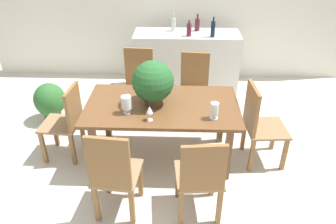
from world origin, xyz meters
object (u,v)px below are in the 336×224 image
potted_plant_floor (50,101)px  chair_head_end (67,120)px  dining_table (162,111)px  chair_near_right (201,176)px  chair_far_right (194,85)px  wine_glass (149,110)px  crystal_vase_center_near (214,110)px  wine_bottle_clear (197,24)px  chair_near_left (114,173)px  wine_bottle_tall (173,24)px  kitchen_counter (186,63)px  wine_bottle_dark (213,29)px  wine_bottle_amber (189,30)px  chair_far_left (138,82)px  chair_foot_end (258,121)px  flower_centerpiece (153,82)px  crystal_vase_left (126,103)px

potted_plant_floor → chair_head_end: bearing=-56.9°
dining_table → chair_near_right: (0.40, -0.94, -0.13)m
chair_far_right → chair_near_right: bearing=-84.5°
chair_near_right → wine_glass: 0.86m
crystal_vase_center_near → wine_bottle_clear: bearing=92.4°
chair_head_end → wine_glass: (1.01, -0.33, 0.35)m
chair_near_left → wine_bottle_tall: 3.00m
dining_table → kitchen_counter: size_ratio=1.04×
wine_bottle_tall → crystal_vase_center_near: bearing=-78.0°
wine_bottle_tall → wine_bottle_dark: bearing=-25.4°
wine_bottle_tall → wine_bottle_amber: bearing=-46.5°
potted_plant_floor → chair_near_right: bearing=-40.4°
crystal_vase_center_near → wine_bottle_clear: 2.28m
chair_far_left → crystal_vase_center_near: 1.57m
dining_table → crystal_vase_center_near: 0.65m
chair_far_right → chair_head_end: 1.79m
kitchen_counter → wine_bottle_tall: 0.65m
chair_near_right → crystal_vase_center_near: 0.75m
chair_head_end → chair_near_right: 1.78m
chair_far_right → chair_foot_end: size_ratio=1.00×
chair_near_right → kitchen_counter: (-0.10, 2.79, -0.03)m
chair_far_right → chair_head_end: (-1.52, -0.94, -0.02)m
flower_centerpiece → wine_bottle_clear: size_ratio=1.90×
chair_head_end → chair_near_left: (0.72, -0.94, 0.03)m
wine_bottle_dark → flower_centerpiece: bearing=-115.2°
wine_glass → wine_bottle_clear: 2.40m
kitchen_counter → wine_bottle_clear: bearing=39.3°
chair_far_left → crystal_vase_left: (0.02, -1.14, 0.31)m
chair_near_left → wine_bottle_dark: 2.89m
dining_table → chair_far_right: size_ratio=1.76×
chair_foot_end → wine_bottle_tall: wine_bottle_tall is taller
chair_far_left → kitchen_counter: size_ratio=0.62×
chair_near_right → chair_foot_end: (0.71, 0.93, 0.02)m
wine_bottle_clear → crystal_vase_left: bearing=-110.8°
chair_head_end → kitchen_counter: size_ratio=0.56×
chair_near_left → chair_foot_end: bearing=-142.7°
chair_head_end → crystal_vase_center_near: bearing=84.9°
crystal_vase_center_near → potted_plant_floor: bearing=153.9°
wine_bottle_dark → chair_far_right: bearing=-111.0°
chair_far_right → crystal_vase_center_near: chair_far_right is taller
chair_near_left → wine_bottle_tall: (0.48, 2.91, 0.55)m
chair_foot_end → chair_far_left: 1.77m
chair_head_end → wine_bottle_tall: size_ratio=3.28×
kitchen_counter → wine_bottle_dark: bearing=-24.3°
kitchen_counter → wine_bottle_amber: wine_bottle_amber is taller
flower_centerpiece → chair_far_left: bearing=107.1°
flower_centerpiece → wine_bottle_dark: 1.84m
dining_table → crystal_vase_center_near: crystal_vase_center_near is taller
wine_glass → crystal_vase_center_near: bearing=4.8°
dining_table → wine_bottle_amber: 1.79m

